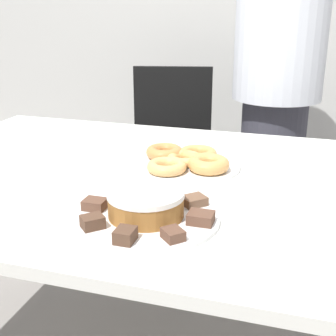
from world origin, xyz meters
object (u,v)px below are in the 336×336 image
at_px(plate_cake, 146,217).
at_px(plate_donuts, 185,165).
at_px(person_standing, 277,86).
at_px(office_chair_left, 171,166).
at_px(frosted_cake, 146,203).

bearing_deg(plate_cake, plate_donuts, 91.58).
height_order(person_standing, plate_donuts, person_standing).
bearing_deg(plate_cake, office_chair_left, 104.02).
height_order(plate_donuts, frosted_cake, frosted_cake).
bearing_deg(office_chair_left, plate_cake, -89.30).
bearing_deg(frosted_cake, plate_donuts, 91.58).
distance_m(person_standing, plate_donuts, 0.89).
distance_m(plate_cake, plate_donuts, 0.37).
relative_size(plate_cake, frosted_cake, 1.92).
height_order(person_standing, frosted_cake, person_standing).
xyz_separation_m(person_standing, plate_donuts, (-0.19, -0.86, -0.11)).
height_order(office_chair_left, plate_donuts, office_chair_left).
bearing_deg(plate_cake, person_standing, 81.51).
bearing_deg(person_standing, plate_cake, -98.49).
bearing_deg(plate_cake, frosted_cake, 0.00).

